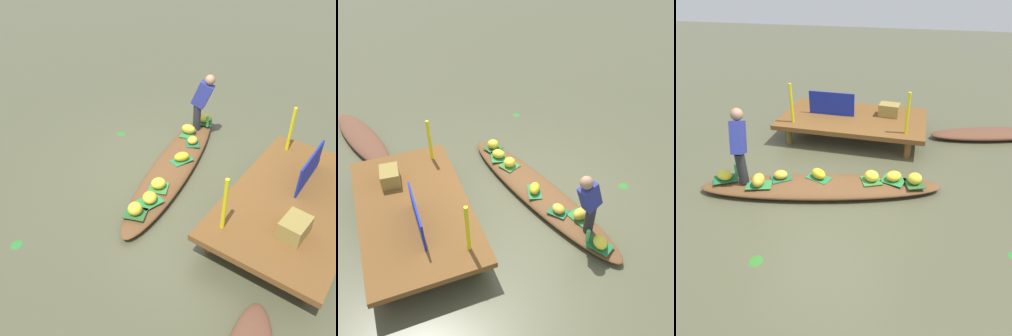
{
  "view_description": "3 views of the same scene",
  "coord_description": "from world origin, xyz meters",
  "views": [
    {
      "loc": [
        4.61,
        3.17,
        4.11
      ],
      "look_at": [
        0.38,
        0.12,
        0.29
      ],
      "focal_mm": 39.05,
      "sensor_mm": 36.0,
      "label": 1
    },
    {
      "loc": [
        -4.74,
        2.53,
        4.84
      ],
      "look_at": [
        0.48,
        0.45,
        0.44
      ],
      "focal_mm": 40.48,
      "sensor_mm": 36.0,
      "label": 2
    },
    {
      "loc": [
        1.41,
        -4.16,
        3.16
      ],
      "look_at": [
        0.31,
        0.37,
        0.3
      ],
      "focal_mm": 33.45,
      "sensor_mm": 36.0,
      "label": 3
    }
  ],
  "objects": [
    {
      "name": "canal_water",
      "position": [
        0.0,
        0.0,
        0.0
      ],
      "size": [
        40.0,
        40.0,
        0.0
      ],
      "primitive_type": "plane",
      "color": "#4E4E35",
      "rests_on": "ground"
    },
    {
      "name": "dock_platform",
      "position": [
        0.06,
        2.28,
        0.41
      ],
      "size": [
        3.2,
        1.8,
        0.47
      ],
      "color": "brown",
      "rests_on": "ground"
    },
    {
      "name": "vendor_boat",
      "position": [
        0.0,
        0.0,
        0.1
      ],
      "size": [
        4.15,
        1.69,
        0.19
      ],
      "primitive_type": "ellipsoid",
      "rotation": [
        0.0,
        0.0,
        0.24
      ],
      "color": "brown",
      "rests_on": "ground"
    },
    {
      "name": "moored_boat",
      "position": [
        3.09,
        2.9,
        0.1
      ],
      "size": [
        2.75,
        1.34,
        0.19
      ],
      "primitive_type": "ellipsoid",
      "rotation": [
        0.0,
        0.0,
        0.28
      ],
      "color": "brown",
      "rests_on": "ground"
    },
    {
      "name": "leaf_mat_0",
      "position": [
        0.82,
        0.24,
        0.2
      ],
      "size": [
        0.43,
        0.42,
        0.01
      ],
      "primitive_type": "cube",
      "rotation": [
        0.0,
        0.0,
        2.0
      ],
      "color": "#3A7B35",
      "rests_on": "vendor_boat"
    },
    {
      "name": "banana_bunch_0",
      "position": [
        0.82,
        0.24,
        0.29
      ],
      "size": [
        0.33,
        0.32,
        0.18
      ],
      "primitive_type": "ellipsoid",
      "rotation": [
        0.0,
        0.0,
        1.09
      ],
      "color": "yellow",
      "rests_on": "vendor_boat"
    },
    {
      "name": "leaf_mat_1",
      "position": [
        -0.07,
        0.11,
        0.2
      ],
      "size": [
        0.46,
        0.35,
        0.01
      ],
      "primitive_type": "cube",
      "rotation": [
        0.0,
        0.0,
        2.82
      ],
      "color": "#27753F",
      "rests_on": "vendor_boat"
    },
    {
      "name": "banana_bunch_1",
      "position": [
        -0.07,
        0.11,
        0.28
      ],
      "size": [
        0.34,
        0.31,
        0.17
      ],
      "primitive_type": "ellipsoid",
      "rotation": [
        0.0,
        0.0,
        5.7
      ],
      "color": "gold",
      "rests_on": "vendor_boat"
    },
    {
      "name": "leaf_mat_2",
      "position": [
        1.53,
        0.33,
        0.2
      ],
      "size": [
        0.4,
        0.42,
        0.01
      ],
      "primitive_type": "cube",
      "rotation": [
        0.0,
        0.0,
        1.94
      ],
      "color": "#295E2A",
      "rests_on": "vendor_boat"
    },
    {
      "name": "banana_bunch_2",
      "position": [
        1.53,
        0.33,
        0.29
      ],
      "size": [
        0.32,
        0.31,
        0.19
      ],
      "primitive_type": "ellipsoid",
      "rotation": [
        0.0,
        0.0,
        3.63
      ],
      "color": "gold",
      "rests_on": "vendor_boat"
    },
    {
      "name": "leaf_mat_3",
      "position": [
        -1.62,
        -0.3,
        0.2
      ],
      "size": [
        0.47,
        0.43,
        0.01
      ],
      "primitive_type": "cube",
      "rotation": [
        0.0,
        0.0,
        0.52
      ],
      "color": "#1D6335",
      "rests_on": "vendor_boat"
    },
    {
      "name": "banana_bunch_3",
      "position": [
        -1.62,
        -0.3,
        0.28
      ],
      "size": [
        0.32,
        0.28,
        0.16
      ],
      "primitive_type": "ellipsoid",
      "rotation": [
        0.0,
        0.0,
        2.87
      ],
      "color": "yellow",
      "rests_on": "vendor_boat"
    },
    {
      "name": "leaf_mat_4",
      "position": [
        1.18,
        0.34,
        0.2
      ],
      "size": [
        0.44,
        0.39,
        0.01
      ],
      "primitive_type": "cube",
      "rotation": [
        0.0,
        0.0,
        2.88
      ],
      "color": "#2B7F3D",
      "rests_on": "vendor_boat"
    },
    {
      "name": "banana_bunch_4",
      "position": [
        1.18,
        0.34,
        0.28
      ],
      "size": [
        0.35,
        0.34,
        0.16
      ],
      "primitive_type": "ellipsoid",
      "rotation": [
        0.0,
        0.0,
        0.61
      ],
      "color": "gold",
      "rests_on": "vendor_boat"
    },
    {
      "name": "leaf_mat_5",
      "position": [
        -0.97,
        -0.33,
        0.2
      ],
      "size": [
        0.47,
        0.37,
        0.01
      ],
      "primitive_type": "cube",
      "rotation": [
        0.0,
        0.0,
        0.28
      ],
      "color": "#2E793B",
      "rests_on": "vendor_boat"
    },
    {
      "name": "banana_bunch_5",
      "position": [
        -0.97,
        -0.33,
        0.3
      ],
      "size": [
        0.26,
        0.33,
        0.2
      ],
      "primitive_type": "ellipsoid",
      "rotation": [
        0.0,
        0.0,
        1.79
      ],
      "color": "gold",
      "rests_on": "vendor_boat"
    },
    {
      "name": "leaf_mat_6",
      "position": [
        -0.7,
        -0.05,
        0.2
      ],
      "size": [
        0.42,
        0.4,
        0.01
      ],
      "primitive_type": "cube",
      "rotation": [
        0.0,
        0.0,
        0.63
      ],
      "color": "#225F38",
      "rests_on": "vendor_boat"
    },
    {
      "name": "banana_bunch_6",
      "position": [
        -0.7,
        -0.05,
        0.27
      ],
      "size": [
        0.27,
        0.24,
        0.14
      ],
      "primitive_type": "ellipsoid",
      "rotation": [
        0.0,
        0.0,
        0.17
      ],
      "color": "gold",
      "rests_on": "vendor_boat"
    },
    {
      "name": "vendor_person",
      "position": [
        -1.27,
        -0.22,
        0.89
      ],
      "size": [
        0.28,
        0.48,
        1.23
      ],
      "color": "#28282D",
      "rests_on": "vendor_boat"
    },
    {
      "name": "water_bottle",
      "position": [
        -1.46,
        -0.17,
        0.31
      ],
      "size": [
        0.07,
        0.07,
        0.24
      ],
      "primitive_type": "cylinder",
      "color": "#46B65D",
      "rests_on": "vendor_boat"
    },
    {
      "name": "market_banner",
      "position": [
        -0.44,
        2.28,
        0.73
      ],
      "size": [
        1.04,
        0.04,
        0.51
      ],
      "primitive_type": "cube",
      "rotation": [
        0.0,
        0.0,
        -0.01
      ],
      "color": "#16269C",
      "rests_on": "dock_platform"
    },
    {
      "name": "railing_post_west",
      "position": [
        -1.14,
        1.68,
        0.89
      ],
      "size": [
        0.06,
        0.06,
        0.84
      ],
      "primitive_type": "cylinder",
      "color": "yellow",
      "rests_on": "dock_platform"
    },
    {
      "name": "railing_post_east",
      "position": [
        1.26,
        1.68,
        0.89
      ],
      "size": [
        0.06,
        0.06,
        0.84
      ],
      "primitive_type": "cylinder",
      "color": "yellow",
      "rests_on": "dock_platform"
    },
    {
      "name": "produce_crate",
      "position": [
        0.83,
        2.52,
        0.61
      ],
      "size": [
        0.47,
        0.36,
        0.27
      ],
      "primitive_type": "cube",
      "rotation": [
        0.0,
        0.0,
        -0.08
      ],
      "color": "olive",
      "rests_on": "dock_platform"
    },
    {
      "name": "drifting_plant_1",
      "position": [
        -0.37,
        -1.68,
        0.0
      ],
      "size": [
        0.21,
        0.23,
        0.01
      ],
      "primitive_type": "ellipsoid",
      "rotation": [
        0.0,
        0.0,
        2.94
      ],
      "color": "#2F7326",
      "rests_on": "ground"
    }
  ]
}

